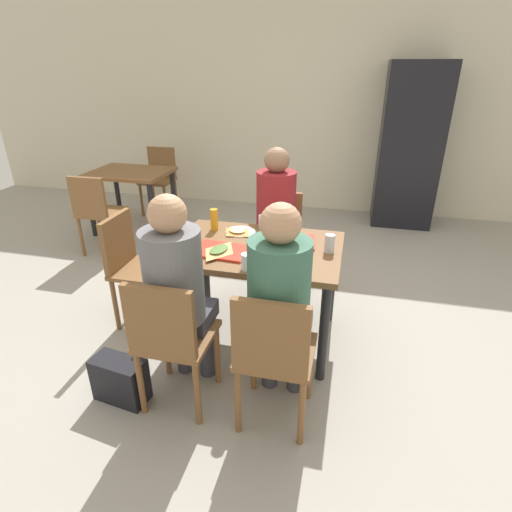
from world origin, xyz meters
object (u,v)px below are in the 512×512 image
at_px(paper_plate_near_edge, 274,262).
at_px(pizza_slice_c, 237,231).
at_px(plastic_cup_b, 247,262).
at_px(background_chair_near, 96,209).
at_px(pizza_slice_b, 284,238).
at_px(foil_bundle, 187,234).
at_px(person_far_side, 275,213).
at_px(person_in_brown_jacket, 280,297).
at_px(chair_near_left, 170,336).
at_px(tray_red_far, 288,241).
at_px(pizza_slice_a, 219,250).
at_px(paper_plate_center, 241,232).
at_px(main_table, 256,259).
at_px(background_table, 131,181).
at_px(chair_left_end, 132,262).
at_px(person_in_red, 177,284).
at_px(soda_can, 330,244).
at_px(handbag, 120,380).
at_px(plastic_cup_a, 263,222).
at_px(drink_fridge, 409,147).
at_px(chair_far_side, 278,234).
at_px(background_chair_far, 160,175).
at_px(chair_near_right, 274,352).
at_px(tray_red_near, 221,251).
at_px(condiment_bottle, 214,220).

xyz_separation_m(paper_plate_near_edge, pizza_slice_c, (-0.36, 0.42, 0.01)).
height_order(plastic_cup_b, background_chair_near, background_chair_near).
xyz_separation_m(pizza_slice_b, foil_bundle, (-0.66, -0.14, 0.03)).
bearing_deg(foil_bundle, person_far_side, 54.09).
height_order(person_in_brown_jacket, person_far_side, same).
relative_size(chair_near_left, background_chair_near, 1.00).
bearing_deg(background_chair_near, tray_red_far, -22.91).
bearing_deg(paper_plate_near_edge, pizza_slice_a, 171.76).
bearing_deg(foil_bundle, pizza_slice_b, 12.43).
relative_size(paper_plate_center, pizza_slice_b, 0.84).
xyz_separation_m(tray_red_far, pizza_slice_a, (-0.41, -0.29, 0.02)).
xyz_separation_m(main_table, background_table, (-1.94, 1.76, -0.03)).
bearing_deg(pizza_slice_b, paper_plate_center, 163.82).
bearing_deg(chair_left_end, person_in_red, -44.19).
xyz_separation_m(person_in_red, background_chair_near, (-1.66, 1.68, -0.25)).
relative_size(person_far_side, pizza_slice_a, 4.87).
bearing_deg(soda_can, person_far_side, 127.63).
xyz_separation_m(person_in_brown_jacket, pizza_slice_a, (-0.49, 0.48, 0.00)).
distance_m(handbag, background_chair_near, 2.28).
distance_m(chair_near_left, paper_plate_near_edge, 0.76).
relative_size(person_in_red, plastic_cup_a, 12.69).
height_order(main_table, soda_can, soda_can).
xyz_separation_m(pizza_slice_b, plastic_cup_a, (-0.20, 0.22, 0.03)).
relative_size(chair_near_left, pizza_slice_a, 3.30).
height_order(main_table, drink_fridge, drink_fridge).
xyz_separation_m(tray_red_far, pizza_slice_c, (-0.39, 0.07, 0.01)).
height_order(paper_plate_center, soda_can, soda_can).
xyz_separation_m(chair_far_side, person_far_side, (-0.00, -0.14, 0.25)).
height_order(person_in_brown_jacket, handbag, person_in_brown_jacket).
bearing_deg(paper_plate_near_edge, plastic_cup_a, 109.33).
distance_m(chair_left_end, background_chair_far, 2.68).
distance_m(chair_far_side, background_chair_far, 2.58).
bearing_deg(person_far_side, background_chair_far, 136.48).
bearing_deg(background_chair_far, drink_fridge, 6.43).
bearing_deg(handbag, chair_left_end, 111.58).
xyz_separation_m(plastic_cup_a, plastic_cup_b, (0.06, -0.69, 0.00)).
relative_size(chair_far_side, pizza_slice_b, 3.29).
bearing_deg(chair_far_side, person_far_side, -90.00).
bearing_deg(foil_bundle, chair_near_right, -44.96).
xyz_separation_m(tray_red_near, pizza_slice_c, (0.01, 0.34, 0.01)).
relative_size(pizza_slice_a, background_chair_near, 0.30).
relative_size(tray_red_far, handbag, 1.12).
distance_m(paper_plate_near_edge, foil_bundle, 0.69).
distance_m(chair_near_right, handbag, 0.99).
relative_size(person_in_brown_jacket, soda_can, 10.40).
distance_m(main_table, person_in_brown_jacket, 0.72).
bearing_deg(tray_red_far, pizza_slice_b, 175.38).
bearing_deg(soda_can, plastic_cup_a, 147.65).
height_order(soda_can, drink_fridge, drink_fridge).
relative_size(plastic_cup_b, condiment_bottle, 0.62).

